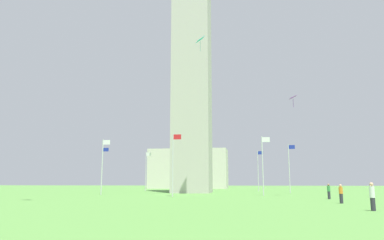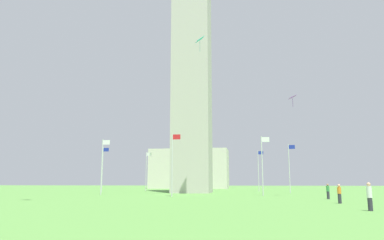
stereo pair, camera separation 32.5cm
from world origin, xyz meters
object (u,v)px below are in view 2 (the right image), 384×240
at_px(flagpole_se, 146,169).
at_px(kite_cyan_diamond, 200,40).
at_px(flagpole_e, 204,170).
at_px(kite_purple_diamond, 292,98).
at_px(flagpole_s, 103,167).
at_px(person_green_shirt, 328,191).
at_px(flagpole_ne, 259,169).
at_px(flagpole_w, 173,161).
at_px(distant_building, 190,169).
at_px(flagpole_n, 290,166).
at_px(obelisk_monument, 192,30).
at_px(person_white_shirt, 370,197).
at_px(flagpole_sw, 102,164).
at_px(person_orange_shirt, 339,194).
at_px(flagpole_nw, 263,163).

relative_size(flagpole_se, kite_cyan_diamond, 3.46).
distance_m(flagpole_e, kite_purple_diamond, 33.89).
bearing_deg(flagpole_s, person_green_shirt, -30.77).
bearing_deg(kite_cyan_diamond, kite_purple_diamond, -9.85).
xyz_separation_m(flagpole_ne, flagpole_w, (-11.30, -27.29, 0.00)).
bearing_deg(distant_building, flagpole_n, -61.03).
xyz_separation_m(obelisk_monument, kite_purple_diamond, (15.45, -13.01, -16.12)).
xyz_separation_m(flagpole_w, person_white_shirt, (16.93, -20.20, -3.46)).
relative_size(flagpole_s, person_white_shirt, 4.50).
height_order(obelisk_monument, flagpole_ne, obelisk_monument).
distance_m(obelisk_monument, distant_building, 48.90).
xyz_separation_m(person_white_shirt, kite_purple_diamond, (-1.54, 23.18, 11.86)).
bearing_deg(flagpole_sw, kite_cyan_diamond, 1.91).
distance_m(flagpole_ne, kite_cyan_diamond, 29.83).
height_order(flagpole_e, flagpole_se, same).
bearing_deg(flagpole_e, distant_building, 105.78).
height_order(kite_purple_diamond, kite_cyan_diamond, kite_cyan_diamond).
distance_m(flagpole_ne, flagpole_w, 29.54).
bearing_deg(kite_purple_diamond, person_green_shirt, -71.88).
height_order(person_orange_shirt, kite_cyan_diamond, kite_cyan_diamond).
xyz_separation_m(flagpole_n, flagpole_e, (-15.99, 15.99, 0.00)).
relative_size(flagpole_n, kite_cyan_diamond, 3.46).
distance_m(flagpole_e, distant_building, 27.39).
relative_size(flagpole_w, flagpole_nw, 1.00).
relative_size(flagpole_s, kite_cyan_diamond, 3.46).
relative_size(obelisk_monument, flagpole_nw, 7.31).
relative_size(flagpole_nw, kite_purple_diamond, 5.01).
relative_size(flagpole_ne, distant_building, 0.36).
relative_size(flagpole_e, person_green_shirt, 4.92).
distance_m(obelisk_monument, flagpole_n, 29.31).
relative_size(flagpole_ne, flagpole_nw, 1.00).
relative_size(person_green_shirt, person_white_shirt, 0.92).
height_order(flagpole_e, flagpole_sw, same).
xyz_separation_m(obelisk_monument, flagpole_sw, (-11.24, -11.30, -24.52)).
bearing_deg(flagpole_se, flagpole_sw, -90.00).
xyz_separation_m(flagpole_w, flagpole_nw, (11.30, 4.68, 0.00)).
bearing_deg(flagpole_sw, flagpole_s, 112.50).
distance_m(flagpole_e, person_green_shirt, 40.31).
height_order(flagpole_se, kite_cyan_diamond, kite_cyan_diamond).
xyz_separation_m(flagpole_sw, kite_cyan_diamond, (14.14, 0.47, 18.10)).
distance_m(flagpole_n, flagpole_sw, 29.54).
distance_m(flagpole_n, flagpole_se, 29.54).
bearing_deg(person_green_shirt, kite_purple_diamond, -47.23).
bearing_deg(person_green_shirt, flagpole_e, -39.20).
height_order(flagpole_se, distant_building, distant_building).
height_order(flagpole_ne, person_orange_shirt, flagpole_ne).
bearing_deg(flagpole_se, obelisk_monument, -45.15).
distance_m(flagpole_sw, person_orange_shirt, 33.10).
height_order(obelisk_monument, flagpole_s, obelisk_monument).
xyz_separation_m(flagpole_s, person_white_shirt, (32.92, -36.19, -3.46)).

